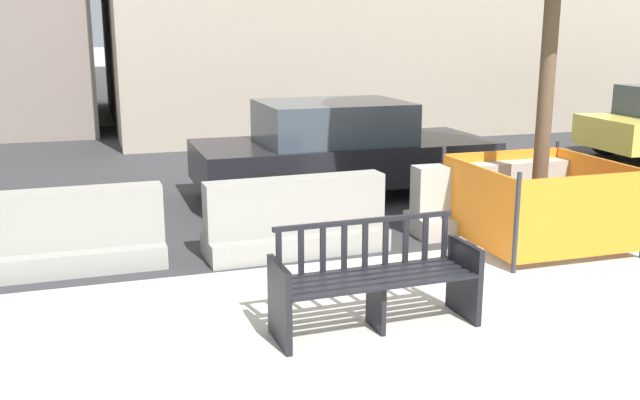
# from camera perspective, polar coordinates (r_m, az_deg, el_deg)

# --- Properties ---
(ground_plane) EXTENTS (200.00, 200.00, 0.00)m
(ground_plane) POSITION_cam_1_polar(r_m,az_deg,el_deg) (5.35, 11.01, -13.46)
(ground_plane) COLOR #B7B2A8
(street_asphalt) EXTENTS (120.00, 12.00, 0.01)m
(street_asphalt) POSITION_cam_1_polar(r_m,az_deg,el_deg) (13.29, -7.18, 2.99)
(street_asphalt) COLOR #333335
(street_asphalt) RESTS_ON ground
(street_bench) EXTENTS (1.71, 0.58, 0.88)m
(street_bench) POSITION_cam_1_polar(r_m,az_deg,el_deg) (5.86, 4.42, -6.59)
(street_bench) COLOR black
(street_bench) RESTS_ON ground
(jersey_barrier_centre) EXTENTS (2.03, 0.76, 0.84)m
(jersey_barrier_centre) POSITION_cam_1_polar(r_m,az_deg,el_deg) (7.83, -1.94, -1.79)
(jersey_barrier_centre) COLOR gray
(jersey_barrier_centre) RESTS_ON ground
(jersey_barrier_left) EXTENTS (2.01, 0.71, 0.84)m
(jersey_barrier_left) POSITION_cam_1_polar(r_m,az_deg,el_deg) (7.70, -19.83, -2.86)
(jersey_barrier_left) COLOR gray
(jersey_barrier_left) RESTS_ON ground
(jersey_barrier_right) EXTENTS (2.01, 0.72, 0.84)m
(jersey_barrier_right) POSITION_cam_1_polar(r_m,az_deg,el_deg) (8.93, 13.44, -0.23)
(jersey_barrier_right) COLOR #ADA89E
(jersey_barrier_right) RESTS_ON ground
(construction_fence) EXTENTS (1.64, 1.64, 1.04)m
(construction_fence) POSITION_cam_1_polar(r_m,az_deg,el_deg) (8.44, 17.05, 0.01)
(construction_fence) COLOR #2D2D33
(construction_fence) RESTS_ON ground
(car_sedan_mid) EXTENTS (4.30, 1.97, 1.40)m
(car_sedan_mid) POSITION_cam_1_polar(r_m,az_deg,el_deg) (10.41, 1.63, 4.03)
(car_sedan_mid) COLOR black
(car_sedan_mid) RESTS_ON ground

